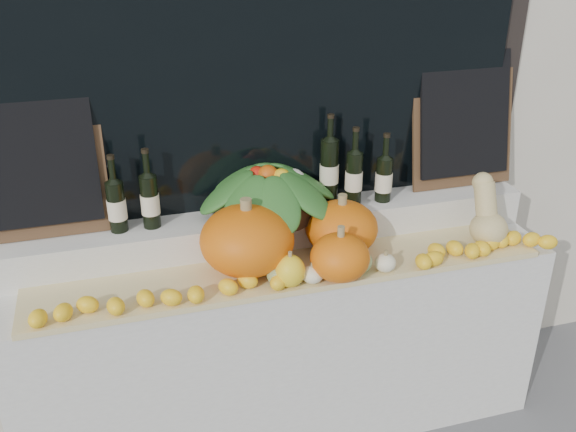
{
  "coord_description": "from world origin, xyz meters",
  "views": [
    {
      "loc": [
        -0.64,
        -0.75,
        2.23
      ],
      "look_at": [
        0.0,
        1.45,
        1.12
      ],
      "focal_mm": 40.0,
      "sensor_mm": 36.0,
      "label": 1
    }
  ],
  "objects_px": {
    "pumpkin_right": "(341,228)",
    "pumpkin_left": "(247,240)",
    "butternut_squash": "(487,217)",
    "wine_bottle_tall": "(329,170)",
    "produce_bowl": "(268,190)"
  },
  "relations": [
    {
      "from": "pumpkin_left",
      "to": "produce_bowl",
      "type": "bearing_deg",
      "value": 56.46
    },
    {
      "from": "pumpkin_right",
      "to": "butternut_squash",
      "type": "height_order",
      "value": "butternut_squash"
    },
    {
      "from": "pumpkin_left",
      "to": "pumpkin_right",
      "type": "height_order",
      "value": "pumpkin_left"
    },
    {
      "from": "pumpkin_left",
      "to": "wine_bottle_tall",
      "type": "relative_size",
      "value": 0.94
    },
    {
      "from": "pumpkin_left",
      "to": "butternut_squash",
      "type": "relative_size",
      "value": 1.26
    },
    {
      "from": "wine_bottle_tall",
      "to": "pumpkin_right",
      "type": "bearing_deg",
      "value": -95.03
    },
    {
      "from": "pumpkin_right",
      "to": "produce_bowl",
      "type": "bearing_deg",
      "value": 146.78
    },
    {
      "from": "butternut_squash",
      "to": "wine_bottle_tall",
      "type": "bearing_deg",
      "value": 152.65
    },
    {
      "from": "pumpkin_right",
      "to": "wine_bottle_tall",
      "type": "distance_m",
      "value": 0.28
    },
    {
      "from": "pumpkin_right",
      "to": "pumpkin_left",
      "type": "bearing_deg",
      "value": -174.09
    },
    {
      "from": "butternut_squash",
      "to": "wine_bottle_tall",
      "type": "xyz_separation_m",
      "value": [
        -0.61,
        0.32,
        0.16
      ]
    },
    {
      "from": "pumpkin_right",
      "to": "produce_bowl",
      "type": "distance_m",
      "value": 0.35
    },
    {
      "from": "butternut_squash",
      "to": "produce_bowl",
      "type": "xyz_separation_m",
      "value": [
        -0.9,
        0.27,
        0.12
      ]
    },
    {
      "from": "pumpkin_left",
      "to": "pumpkin_right",
      "type": "bearing_deg",
      "value": 5.91
    },
    {
      "from": "pumpkin_right",
      "to": "wine_bottle_tall",
      "type": "relative_size",
      "value": 0.76
    }
  ]
}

